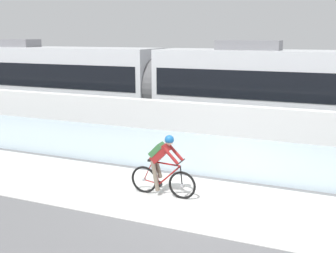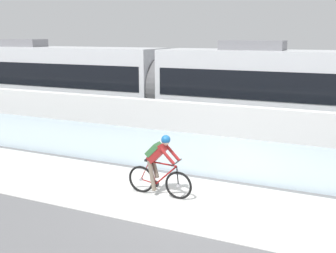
% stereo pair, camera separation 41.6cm
% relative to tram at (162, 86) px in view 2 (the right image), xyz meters
% --- Properties ---
extents(ground_plane, '(200.00, 200.00, 0.00)m').
position_rel_tram_xyz_m(ground_plane, '(4.05, -6.85, -1.89)').
color(ground_plane, slate).
extents(bike_path_deck, '(32.00, 3.20, 0.01)m').
position_rel_tram_xyz_m(bike_path_deck, '(4.05, -6.85, -1.89)').
color(bike_path_deck, silver).
rests_on(bike_path_deck, ground).
extents(glass_parapet, '(32.00, 0.05, 1.23)m').
position_rel_tram_xyz_m(glass_parapet, '(4.05, -5.00, -1.28)').
color(glass_parapet, silver).
rests_on(glass_parapet, ground).
extents(concrete_barrier_wall, '(32.00, 0.36, 1.83)m').
position_rel_tram_xyz_m(concrete_barrier_wall, '(4.05, -3.20, -0.98)').
color(concrete_barrier_wall, white).
rests_on(concrete_barrier_wall, ground).
extents(tram_rail_near, '(32.00, 0.08, 0.01)m').
position_rel_tram_xyz_m(tram_rail_near, '(4.05, -0.72, -1.89)').
color(tram_rail_near, '#595654').
rests_on(tram_rail_near, ground).
extents(tram_rail_far, '(32.00, 0.08, 0.01)m').
position_rel_tram_xyz_m(tram_rail_far, '(4.05, 0.72, -1.89)').
color(tram_rail_far, '#595654').
rests_on(tram_rail_far, ground).
extents(tram, '(22.56, 2.54, 3.81)m').
position_rel_tram_xyz_m(tram, '(0.00, 0.00, 0.00)').
color(tram, silver).
rests_on(tram, ground).
extents(cyclist_on_bike, '(1.77, 0.58, 1.61)m').
position_rel_tram_xyz_m(cyclist_on_bike, '(3.16, -6.85, -1.09)').
color(cyclist_on_bike, black).
rests_on(cyclist_on_bike, ground).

